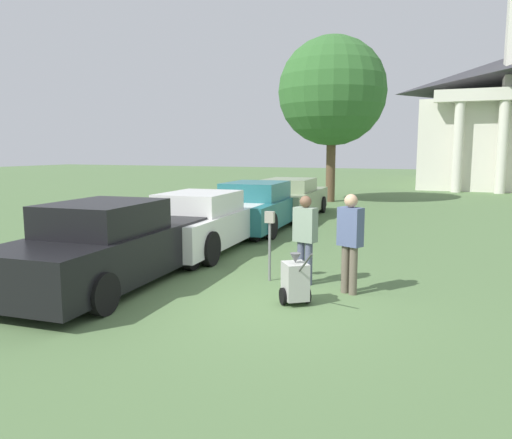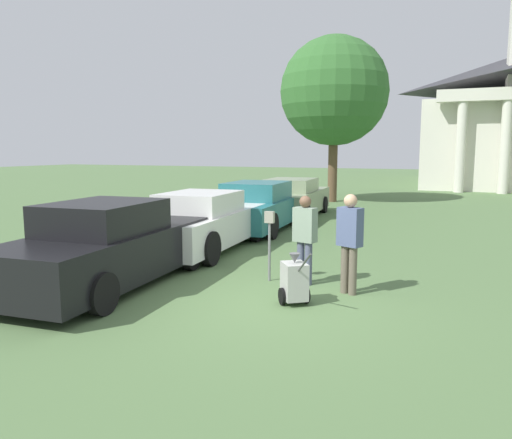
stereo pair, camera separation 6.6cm
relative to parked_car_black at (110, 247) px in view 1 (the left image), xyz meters
name	(u,v)px [view 1 (the left image)]	position (x,y,z in m)	size (l,w,h in m)	color
ground_plane	(260,302)	(2.94, 0.11, -0.72)	(120.00, 120.00, 0.00)	#517042
parked_car_black	(110,247)	(0.00, 0.00, 0.00)	(2.23, 5.02, 1.57)	black
parked_car_white	(202,223)	(0.00, 3.55, -0.03)	(2.19, 5.02, 1.47)	silver
parked_car_teal	(257,207)	(0.00, 7.16, -0.02)	(2.32, 5.28, 1.50)	#23666B
parked_car_sage	(290,199)	(0.00, 10.43, -0.05)	(2.27, 5.15, 1.44)	gray
parking_meter	(270,233)	(2.61, 1.45, 0.21)	(0.18, 0.09, 1.35)	slate
person_worker	(305,234)	(3.30, 1.47, 0.22)	(0.46, 0.32, 1.67)	#515670
person_supervisor	(350,237)	(4.20, 1.17, 0.28)	(0.47, 0.37, 1.75)	#665B4C
equipment_cart	(295,281)	(3.51, 0.24, -0.34)	(0.74, 0.91, 1.00)	#B2B2AD
shade_tree	(332,92)	(0.03, 16.41, 4.50)	(5.11, 5.11, 7.80)	brown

